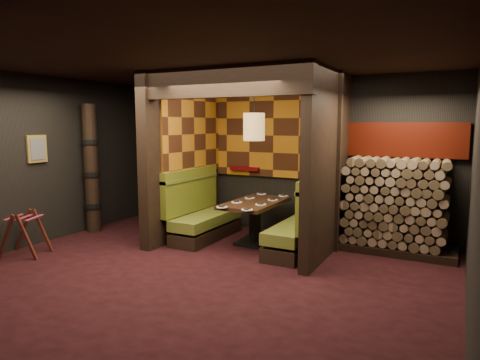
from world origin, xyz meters
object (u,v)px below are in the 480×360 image
at_px(luggage_rack, 25,232).
at_px(firewood_stack, 400,206).
at_px(booth_bench_right, 302,228).
at_px(dining_table, 255,215).
at_px(pendant_lamp, 254,127).
at_px(totem_column, 91,169).
at_px(booth_bench_left, 202,216).

height_order(luggage_rack, firewood_stack, firewood_stack).
bearing_deg(firewood_stack, luggage_rack, -151.15).
bearing_deg(booth_bench_right, firewood_stack, 27.35).
relative_size(dining_table, pendant_lamp, 1.29).
relative_size(booth_bench_right, totem_column, 0.67).
bearing_deg(totem_column, booth_bench_right, 7.86).
bearing_deg(luggage_rack, totem_column, 97.16).
bearing_deg(booth_bench_left, luggage_rack, -131.58).
relative_size(booth_bench_left, totem_column, 0.67).
bearing_deg(booth_bench_right, dining_table, 174.51).
height_order(booth_bench_left, pendant_lamp, pendant_lamp).
xyz_separation_m(luggage_rack, totem_column, (-0.20, 1.58, 0.82)).
bearing_deg(booth_bench_left, firewood_stack, 12.17).
distance_m(booth_bench_right, dining_table, 0.88).
bearing_deg(booth_bench_right, luggage_rack, -150.62).
xyz_separation_m(pendant_lamp, totem_column, (-3.11, -0.58, -0.80)).
distance_m(booth_bench_right, pendant_lamp, 1.81).
height_order(pendant_lamp, firewood_stack, pendant_lamp).
relative_size(booth_bench_right, pendant_lamp, 1.47).
bearing_deg(booth_bench_right, pendant_lamp, 177.77).
xyz_separation_m(luggage_rack, firewood_stack, (5.14, 2.83, 0.38)).
bearing_deg(totem_column, dining_table, 11.53).
bearing_deg(dining_table, firewood_stack, 15.47).
distance_m(pendant_lamp, firewood_stack, 2.63).
bearing_deg(pendant_lamp, luggage_rack, -143.37).
height_order(dining_table, firewood_stack, firewood_stack).
bearing_deg(totem_column, booth_bench_left, 14.75).
xyz_separation_m(pendant_lamp, firewood_stack, (2.23, 0.67, -1.24)).
distance_m(totem_column, firewood_stack, 5.50).
bearing_deg(booth_bench_left, totem_column, -165.25).
height_order(booth_bench_right, firewood_stack, firewood_stack).
relative_size(booth_bench_right, firewood_stack, 0.92).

